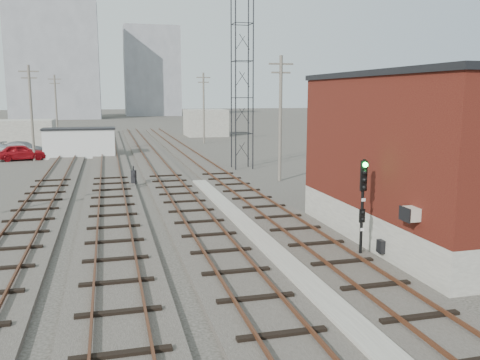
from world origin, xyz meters
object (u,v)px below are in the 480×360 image
object	(u,v)px
car_red	(21,152)
site_trailer	(80,142)
switch_stand	(134,177)
car_grey	(23,148)
signal_mast	(363,202)

from	to	relation	value
car_red	site_trailer	bearing A→B (deg)	-88.36
car_red	switch_stand	bearing A→B (deg)	-159.51
site_trailer	car_grey	world-z (taller)	site_trailer
signal_mast	site_trailer	size ratio (longest dim) A/B	0.55
site_trailer	car_red	xyz separation A→B (m)	(-5.37, -1.05, -0.72)
car_grey	car_red	bearing A→B (deg)	-157.79
signal_mast	site_trailer	world-z (taller)	signal_mast
site_trailer	car_red	size ratio (longest dim) A/B	1.54
switch_stand	car_red	distance (m)	19.58
signal_mast	car_grey	bearing A→B (deg)	114.10
signal_mast	car_red	bearing A→B (deg)	116.30
switch_stand	site_trailer	distance (m)	18.57
site_trailer	switch_stand	bearing A→B (deg)	-76.55
signal_mast	car_grey	xyz separation A→B (m)	(-17.98, 40.19, -1.55)
site_trailer	car_red	bearing A→B (deg)	-169.19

